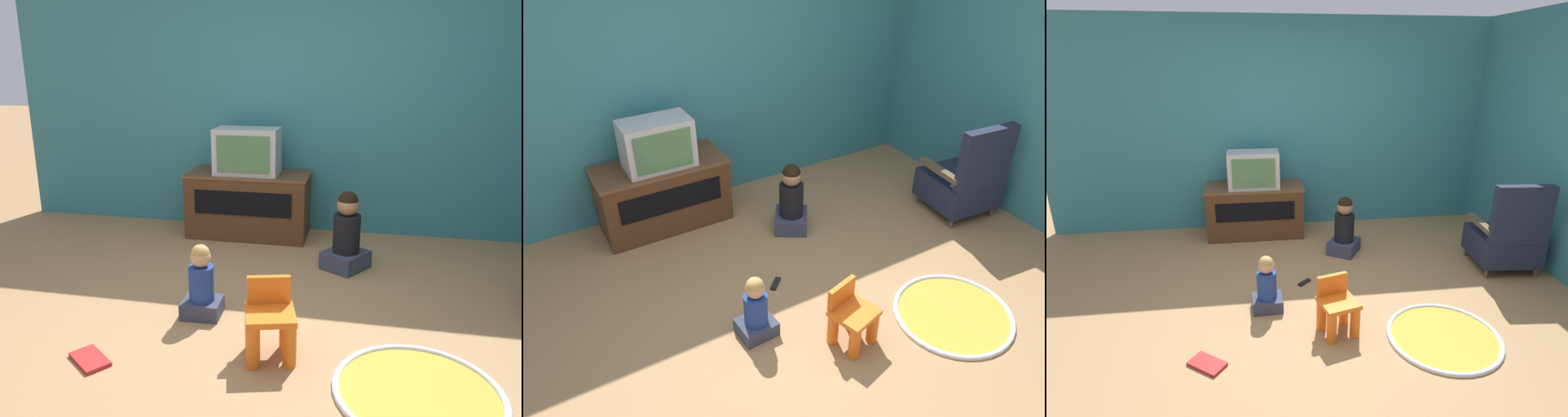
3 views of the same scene
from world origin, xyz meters
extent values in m
plane|color=#9E754C|center=(0.00, 0.00, 0.00)|extent=(30.00, 30.00, 0.00)
cube|color=teal|center=(-0.21, 2.19, 1.29)|extent=(5.59, 0.12, 2.57)
cube|color=#4C2D19|center=(-0.49, 1.84, 0.31)|extent=(1.15, 0.53, 0.63)
cube|color=brown|center=(-0.49, 1.84, 0.61)|extent=(1.18, 0.54, 0.02)
cube|color=black|center=(-0.49, 1.57, 0.39)|extent=(0.92, 0.01, 0.23)
cube|color=#B7B7BC|center=(-0.49, 1.80, 0.84)|extent=(0.60, 0.35, 0.43)
cube|color=#47754C|center=(-0.49, 1.61, 0.84)|extent=(0.49, 0.02, 0.34)
cylinder|color=brown|center=(2.33, 0.85, 0.05)|extent=(0.04, 0.04, 0.10)
cylinder|color=brown|center=(1.83, 0.90, 0.05)|extent=(0.04, 0.04, 0.10)
cylinder|color=brown|center=(2.29, 0.35, 0.05)|extent=(0.04, 0.04, 0.10)
cylinder|color=brown|center=(1.79, 0.39, 0.05)|extent=(0.04, 0.04, 0.10)
cube|color=#1E2338|center=(2.06, 0.62, 0.24)|extent=(0.65, 0.65, 0.29)
cube|color=#1E2338|center=(2.04, 0.36, 0.67)|extent=(0.57, 0.15, 0.58)
cube|color=brown|center=(2.32, 0.60, 0.49)|extent=(0.12, 0.51, 0.05)
cube|color=brown|center=(1.80, 0.65, 0.49)|extent=(0.12, 0.51, 0.05)
cylinder|color=orange|center=(0.06, -0.39, 0.14)|extent=(0.08, 0.08, 0.29)
cylinder|color=orange|center=(0.25, -0.34, 0.14)|extent=(0.08, 0.08, 0.29)
cylinder|color=orange|center=(0.01, -0.21, 0.14)|extent=(0.08, 0.08, 0.29)
cylinder|color=orange|center=(0.20, -0.15, 0.14)|extent=(0.08, 0.08, 0.29)
cube|color=orange|center=(0.13, -0.27, 0.27)|extent=(0.34, 0.33, 0.04)
cube|color=orange|center=(0.10, -0.16, 0.37)|extent=(0.26, 0.10, 0.17)
cylinder|color=gold|center=(0.94, -0.45, 0.01)|extent=(0.89, 0.89, 0.01)
torus|color=silver|center=(0.94, -0.45, 0.01)|extent=(0.89, 0.89, 0.04)
cube|color=#33384C|center=(0.49, 1.16, 0.07)|extent=(0.43, 0.44, 0.15)
cylinder|color=black|center=(0.49, 1.16, 0.30)|extent=(0.22, 0.22, 0.32)
sphere|color=#9E7051|center=(0.49, 1.16, 0.55)|extent=(0.18, 0.18, 0.18)
sphere|color=black|center=(0.49, 1.16, 0.58)|extent=(0.16, 0.16, 0.16)
cube|color=#33384C|center=(-0.42, 0.14, 0.06)|extent=(0.27, 0.24, 0.11)
cylinder|color=navy|center=(-0.42, 0.14, 0.23)|extent=(0.17, 0.17, 0.24)
sphere|color=tan|center=(-0.42, 0.14, 0.42)|extent=(0.14, 0.14, 0.14)
sphere|color=tan|center=(-0.42, 0.14, 0.44)|extent=(0.13, 0.13, 0.13)
cube|color=#B22323|center=(-0.87, -0.53, 0.01)|extent=(0.30, 0.28, 0.02)
cube|color=black|center=(-0.04, 0.52, 0.01)|extent=(0.14, 0.13, 0.02)
camera|label=1|loc=(0.61, -2.83, 1.65)|focal=35.00mm
camera|label=2|loc=(-1.57, -2.21, 2.74)|focal=35.00mm
camera|label=3|loc=(-0.47, -2.96, 2.04)|focal=28.00mm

